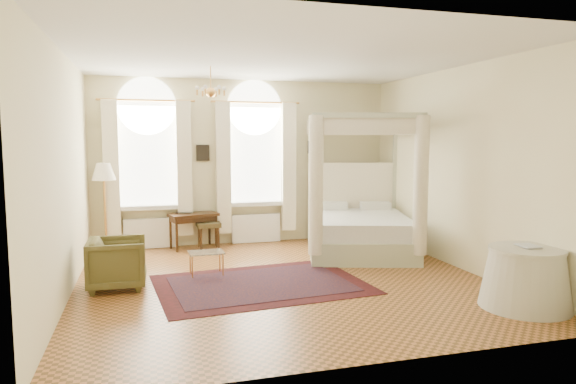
{
  "coord_description": "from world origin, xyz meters",
  "views": [
    {
      "loc": [
        -1.98,
        -7.29,
        2.15
      ],
      "look_at": [
        0.18,
        0.4,
        1.3
      ],
      "focal_mm": 32.0,
      "sensor_mm": 36.0,
      "label": 1
    }
  ],
  "objects_px": {
    "nightstand": "(373,224)",
    "coffee_table": "(206,254)",
    "armchair": "(117,263)",
    "floor_lamp": "(104,176)",
    "canopy_bed": "(359,222)",
    "side_table": "(525,278)",
    "stool": "(208,226)",
    "writing_desk": "(193,218)"
  },
  "relations": [
    {
      "from": "nightstand",
      "to": "coffee_table",
      "type": "height_order",
      "value": "nightstand"
    },
    {
      "from": "nightstand",
      "to": "armchair",
      "type": "relative_size",
      "value": 0.77
    },
    {
      "from": "armchair",
      "to": "floor_lamp",
      "type": "relative_size",
      "value": 0.47
    },
    {
      "from": "canopy_bed",
      "to": "side_table",
      "type": "height_order",
      "value": "canopy_bed"
    },
    {
      "from": "canopy_bed",
      "to": "armchair",
      "type": "height_order",
      "value": "canopy_bed"
    },
    {
      "from": "stool",
      "to": "armchair",
      "type": "distance_m",
      "value": 2.83
    },
    {
      "from": "coffee_table",
      "to": "side_table",
      "type": "height_order",
      "value": "side_table"
    },
    {
      "from": "nightstand",
      "to": "side_table",
      "type": "height_order",
      "value": "side_table"
    },
    {
      "from": "nightstand",
      "to": "stool",
      "type": "relative_size",
      "value": 1.2
    },
    {
      "from": "stool",
      "to": "nightstand",
      "type": "bearing_deg",
      "value": 0.31
    },
    {
      "from": "floor_lamp",
      "to": "side_table",
      "type": "bearing_deg",
      "value": -41.39
    },
    {
      "from": "armchair",
      "to": "canopy_bed",
      "type": "bearing_deg",
      "value": -73.9
    },
    {
      "from": "canopy_bed",
      "to": "nightstand",
      "type": "distance_m",
      "value": 1.49
    },
    {
      "from": "canopy_bed",
      "to": "writing_desk",
      "type": "distance_m",
      "value": 3.2
    },
    {
      "from": "canopy_bed",
      "to": "side_table",
      "type": "bearing_deg",
      "value": -77.29
    },
    {
      "from": "nightstand",
      "to": "canopy_bed",
      "type": "bearing_deg",
      "value": -125.12
    },
    {
      "from": "canopy_bed",
      "to": "floor_lamp",
      "type": "height_order",
      "value": "canopy_bed"
    },
    {
      "from": "armchair",
      "to": "nightstand",
      "type": "bearing_deg",
      "value": -64.35
    },
    {
      "from": "canopy_bed",
      "to": "stool",
      "type": "bearing_deg",
      "value": 156.14
    },
    {
      "from": "writing_desk",
      "to": "floor_lamp",
      "type": "bearing_deg",
      "value": -180.0
    },
    {
      "from": "armchair",
      "to": "coffee_table",
      "type": "bearing_deg",
      "value": -73.77
    },
    {
      "from": "canopy_bed",
      "to": "nightstand",
      "type": "bearing_deg",
      "value": 54.88
    },
    {
      "from": "stool",
      "to": "side_table",
      "type": "bearing_deg",
      "value": -53.34
    },
    {
      "from": "canopy_bed",
      "to": "writing_desk",
      "type": "bearing_deg",
      "value": 156.86
    },
    {
      "from": "armchair",
      "to": "floor_lamp",
      "type": "bearing_deg",
      "value": 8.07
    },
    {
      "from": "writing_desk",
      "to": "stool",
      "type": "height_order",
      "value": "writing_desk"
    },
    {
      "from": "stool",
      "to": "armchair",
      "type": "relative_size",
      "value": 0.64
    },
    {
      "from": "writing_desk",
      "to": "side_table",
      "type": "height_order",
      "value": "side_table"
    },
    {
      "from": "nightstand",
      "to": "coffee_table",
      "type": "relative_size",
      "value": 1.12
    },
    {
      "from": "coffee_table",
      "to": "floor_lamp",
      "type": "height_order",
      "value": "floor_lamp"
    },
    {
      "from": "canopy_bed",
      "to": "stool",
      "type": "relative_size",
      "value": 5.41
    },
    {
      "from": "nightstand",
      "to": "armchair",
      "type": "bearing_deg",
      "value": -155.06
    },
    {
      "from": "floor_lamp",
      "to": "side_table",
      "type": "relative_size",
      "value": 1.5
    },
    {
      "from": "canopy_bed",
      "to": "floor_lamp",
      "type": "xyz_separation_m",
      "value": [
        -4.56,
        1.26,
        0.86
      ]
    },
    {
      "from": "coffee_table",
      "to": "side_table",
      "type": "bearing_deg",
      "value": -35.35
    },
    {
      "from": "armchair",
      "to": "floor_lamp",
      "type": "xyz_separation_m",
      "value": [
        -0.31,
        2.43,
        1.07
      ]
    },
    {
      "from": "armchair",
      "to": "side_table",
      "type": "distance_m",
      "value": 5.51
    },
    {
      "from": "nightstand",
      "to": "floor_lamp",
      "type": "distance_m",
      "value": 5.52
    },
    {
      "from": "nightstand",
      "to": "side_table",
      "type": "distance_m",
      "value": 4.64
    },
    {
      "from": "canopy_bed",
      "to": "floor_lamp",
      "type": "distance_m",
      "value": 4.81
    },
    {
      "from": "writing_desk",
      "to": "floor_lamp",
      "type": "height_order",
      "value": "floor_lamp"
    },
    {
      "from": "writing_desk",
      "to": "coffee_table",
      "type": "height_order",
      "value": "writing_desk"
    }
  ]
}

